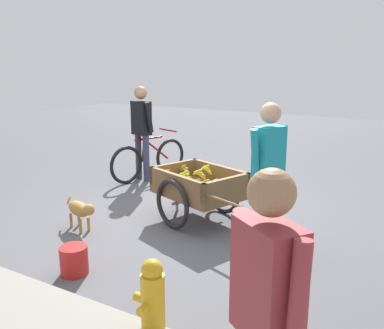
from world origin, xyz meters
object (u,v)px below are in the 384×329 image
vendor_person (268,164)px  fire_hydrant (152,302)px  dog (80,210)px  bystander_person (266,304)px  bicycle (149,159)px  plastic_bucket (74,260)px  mixed_fruit_crate (273,326)px  cyclist_person (141,125)px  fruit_cart (199,188)px

vendor_person → fire_hydrant: size_ratio=2.45×
dog → bystander_person: bearing=148.3°
bicycle → fire_hydrant: 4.64m
bicycle → plastic_bucket: size_ratio=5.63×
fire_hydrant → mixed_fruit_crate: (-0.78, -0.45, -0.21)m
cyclist_person → mixed_fruit_crate: 4.83m
bicycle → mixed_fruit_crate: bicycle is taller
bystander_person → fire_hydrant: bearing=-28.8°
fruit_cart → vendor_person: (-1.08, 0.39, 0.54)m
vendor_person → dog: (2.18, 0.64, -0.72)m
mixed_fruit_crate → plastic_bucket: bearing=-0.6°
fruit_cart → cyclist_person: (1.83, -1.24, 0.55)m
plastic_bucket → bicycle: bearing=-66.3°
bystander_person → cyclist_person: bearing=-47.5°
bicycle → plastic_bucket: (-1.44, 3.28, -0.21)m
bicycle → bystander_person: size_ratio=1.00×
fire_hydrant → bystander_person: (-1.08, 0.59, 0.63)m
fruit_cart → fire_hydrant: fruit_cart is taller
vendor_person → bicycle: vendor_person is taller
bicycle → dog: (-0.69, 2.42, -0.08)m
fruit_cart → dog: (1.10, 1.04, -0.17)m
bicycle → dog: 2.51m
plastic_bucket → mixed_fruit_crate: mixed_fruit_crate is taller
cyclist_person → fire_hydrant: (-2.77, 3.61, -0.66)m
plastic_bucket → mixed_fruit_crate: bearing=179.4°
vendor_person → bicycle: (2.87, -1.77, -0.63)m
vendor_person → mixed_fruit_crate: bearing=112.6°
vendor_person → fire_hydrant: bearing=85.9°
fruit_cart → plastic_bucket: bearing=79.6°
cyclist_person → plastic_bucket: (-1.48, 3.14, -0.85)m
fruit_cart → mixed_fruit_crate: 2.60m
fire_hydrant → mixed_fruit_crate: 0.92m
bicycle → fire_hydrant: bearing=126.0°
cyclist_person → dog: size_ratio=2.56×
vendor_person → cyclist_person: size_ratio=0.99×
plastic_bucket → mixed_fruit_crate: size_ratio=0.65×
bicycle → bystander_person: bearing=131.2°
dog → bystander_person: (-3.12, 1.93, 0.70)m
plastic_bucket → bystander_person: 2.72m
bicycle → mixed_fruit_crate: (-3.51, 3.30, -0.23)m
fire_hydrant → bystander_person: bearing=151.2°
fruit_cart → bicycle: bearing=-37.7°
vendor_person → bicycle: 3.43m
fruit_cart → mixed_fruit_crate: fruit_cart is taller
fire_hydrant → bystander_person: bystander_person is taller
fire_hydrant → mixed_fruit_crate: bearing=-149.8°
cyclist_person → bystander_person: bearing=132.5°
dog → fire_hydrant: bearing=146.8°
mixed_fruit_crate → bystander_person: (-0.30, 1.05, 0.84)m
plastic_bucket → bystander_person: bearing=155.7°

